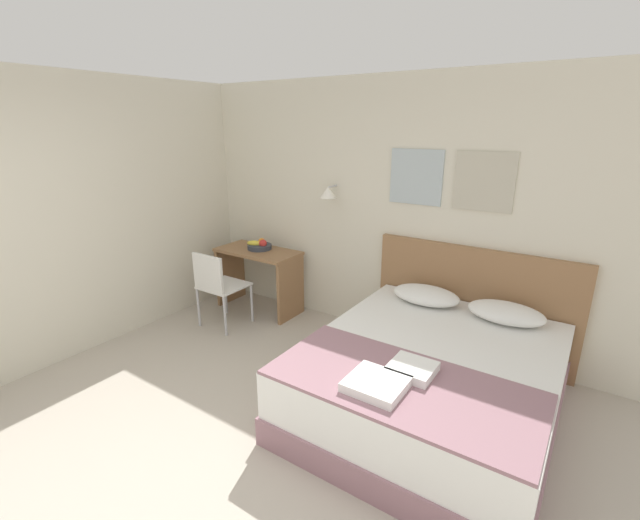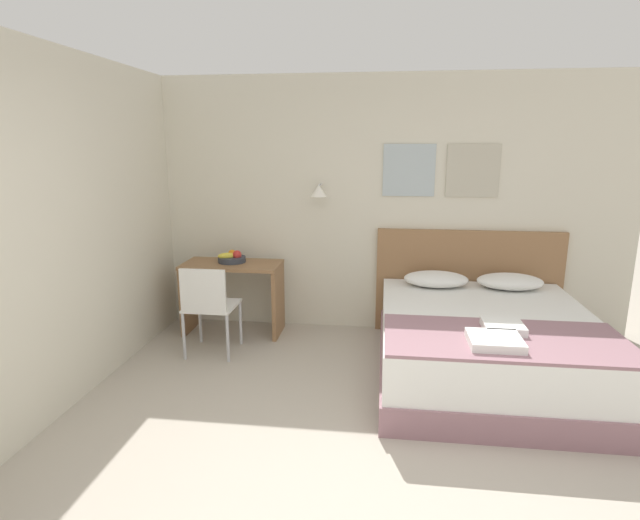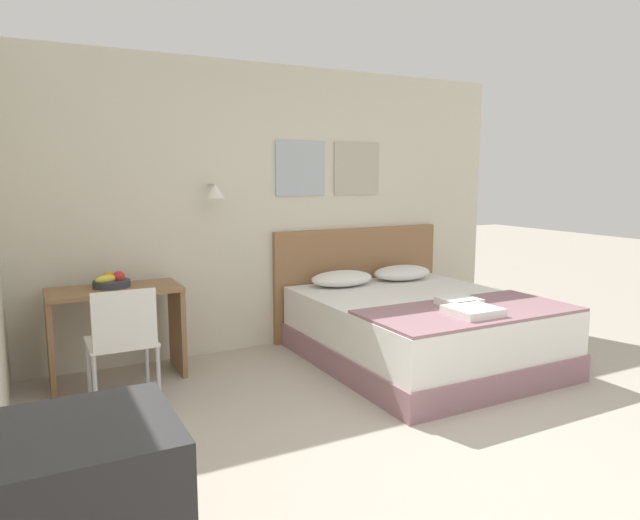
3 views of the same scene
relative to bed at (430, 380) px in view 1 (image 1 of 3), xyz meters
name	(u,v)px [view 1 (image 1 of 3)]	position (x,y,z in m)	size (l,w,h in m)	color
ground_plane	(156,512)	(-1.00, -1.79, -0.29)	(24.00, 24.00, 0.00)	#B2A899
wall_back	(383,211)	(-0.99, 1.12, 1.04)	(5.23, 0.31, 2.65)	beige
bed	(430,380)	(0.00, 0.00, 0.00)	(1.77, 2.07, 0.58)	gray
headboard	(471,303)	(0.00, 1.07, 0.26)	(1.89, 0.06, 1.10)	#8E6642
pillow_left	(426,295)	(-0.35, 0.79, 0.37)	(0.63, 0.40, 0.15)	white
pillow_right	(506,313)	(0.35, 0.79, 0.37)	(0.63, 0.40, 0.15)	white
throw_blanket	(401,384)	(0.00, -0.60, 0.30)	(1.72, 0.83, 0.02)	gray
folded_towel_near_foot	(412,369)	(0.02, -0.46, 0.35)	(0.29, 0.28, 0.06)	white
folded_towel_mid_bed	(376,384)	(-0.10, -0.75, 0.35)	(0.36, 0.34, 0.06)	white
desk	(259,269)	(-2.44, 0.77, 0.22)	(1.01, 0.50, 0.75)	#8E6642
desk_chair	(217,283)	(-2.48, 0.14, 0.24)	(0.46, 0.46, 0.87)	white
fruit_bowl	(260,245)	(-2.45, 0.82, 0.51)	(0.29, 0.29, 0.13)	#333842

